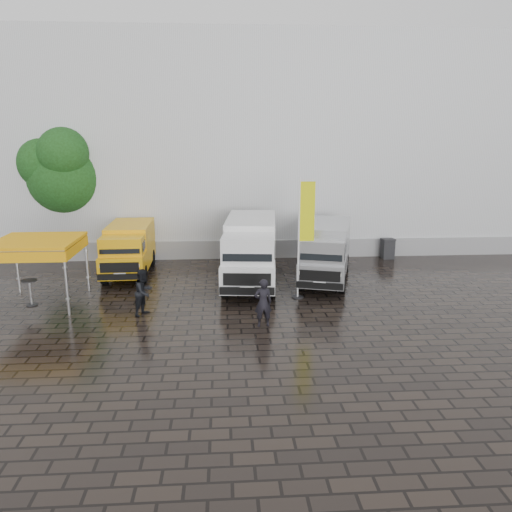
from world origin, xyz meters
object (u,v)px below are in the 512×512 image
at_px(wheelie_bin, 388,249).
at_px(van_white, 250,252).
at_px(cocktail_table, 31,293).
at_px(person_tent, 144,292).
at_px(van_yellow, 129,250).
at_px(van_silver, 326,253).
at_px(canopy_tent, 36,244).
at_px(person_front, 263,303).
at_px(flagpole, 303,231).

bearing_deg(wheelie_bin, van_white, -154.43).
bearing_deg(cocktail_table, person_tent, -16.17).
relative_size(van_yellow, wheelie_bin, 4.63).
relative_size(van_silver, canopy_tent, 1.89).
bearing_deg(canopy_tent, cocktail_table, -144.74).
distance_m(canopy_tent, wheelie_bin, 17.70).
bearing_deg(cocktail_table, person_front, -17.35).
relative_size(van_silver, cocktail_table, 5.62).
height_order(flagpole, person_tent, flagpole).
bearing_deg(person_tent, van_yellow, 45.78).
height_order(van_white, cocktail_table, van_white).
distance_m(van_white, person_front, 5.44).
xyz_separation_m(wheelie_bin, person_tent, (-12.03, -8.06, 0.34)).
xyz_separation_m(van_white, cocktail_table, (-8.92, -2.58, -0.92)).
relative_size(van_yellow, van_white, 0.77).
relative_size(canopy_tent, person_front, 1.79).
height_order(canopy_tent, person_front, canopy_tent).
xyz_separation_m(van_white, van_silver, (3.54, 0.28, -0.16)).
distance_m(van_yellow, canopy_tent, 5.20).
relative_size(canopy_tent, flagpole, 0.62).
distance_m(van_white, flagpole, 3.36).
relative_size(van_yellow, flagpole, 1.02).
xyz_separation_m(cocktail_table, person_tent, (4.68, -1.36, 0.36)).
bearing_deg(person_tent, wheelie_bin, -25.57).
bearing_deg(cocktail_table, wheelie_bin, 21.87).
xyz_separation_m(canopy_tent, wheelie_bin, (16.37, 6.46, -1.91)).
bearing_deg(van_silver, canopy_tent, -151.78).
distance_m(van_silver, flagpole, 3.35).
relative_size(flagpole, person_tent, 2.83).
xyz_separation_m(van_white, canopy_tent, (-8.58, -2.34, 1.02)).
bearing_deg(cocktail_table, canopy_tent, 35.26).
height_order(van_silver, cocktail_table, van_silver).
bearing_deg(wheelie_bin, person_front, -131.05).
height_order(van_yellow, cocktail_table, van_yellow).
bearing_deg(canopy_tent, wheelie_bin, 21.55).
xyz_separation_m(van_silver, cocktail_table, (-12.46, -2.86, -0.76)).
height_order(van_yellow, wheelie_bin, van_yellow).
bearing_deg(van_yellow, person_front, -51.87).
height_order(van_yellow, person_tent, van_yellow).
bearing_deg(van_silver, wheelie_bin, 58.23).
distance_m(van_yellow, wheelie_bin, 13.80).
bearing_deg(cocktail_table, van_white, 16.13).
distance_m(flagpole, wheelie_bin, 8.91).
bearing_deg(van_silver, person_tent, -135.51).
bearing_deg(person_tent, van_silver, -30.97).
bearing_deg(cocktail_table, van_silver, 12.91).
bearing_deg(canopy_tent, van_silver, 12.18).
height_order(van_silver, person_tent, van_silver).
bearing_deg(van_silver, van_yellow, -173.67).
bearing_deg(canopy_tent, person_tent, -20.23).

